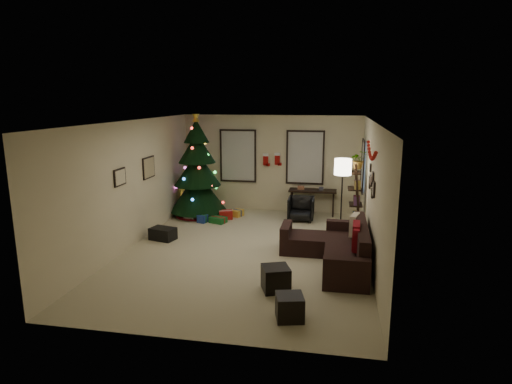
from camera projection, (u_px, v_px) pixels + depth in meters
floor at (246, 251)px, 9.10m from camera, size 7.00×7.00×0.00m
ceiling at (245, 122)px, 8.53m from camera, size 7.00×7.00×0.00m
wall_back at (271, 164)px, 12.18m from camera, size 5.00×0.00×5.00m
wall_front at (189, 244)px, 5.45m from camera, size 5.00×0.00×5.00m
wall_left at (132, 184)px, 9.26m from camera, size 0.00×7.00×7.00m
wall_right at (372, 193)px, 8.37m from camera, size 0.00×7.00×7.00m
window_back_left at (238, 156)px, 12.28m from camera, size 1.05×0.06×1.50m
window_back_right at (305, 157)px, 11.94m from camera, size 1.05×0.06×1.50m
window_right_wall at (363, 166)px, 10.79m from camera, size 0.06×0.90×1.30m
christmas_tree at (197, 173)px, 11.64m from camera, size 1.53×1.53×2.85m
presents at (216, 216)px, 11.43m from camera, size 1.43×1.01×0.25m
sofa at (337, 249)px, 8.43m from camera, size 1.69×2.48×0.82m
pillow_red_a at (356, 238)px, 7.90m from camera, size 0.14×0.43×0.42m
pillow_red_b at (356, 236)px, 8.05m from camera, size 0.16×0.49×0.48m
pillow_cream at (354, 225)px, 8.80m from camera, size 0.22×0.45×0.43m
ottoman_near at (276, 279)px, 7.20m from camera, size 0.56×0.56×0.41m
ottoman_far at (290, 307)px, 6.26m from camera, size 0.47×0.47×0.37m
desk at (313, 193)px, 11.85m from camera, size 1.29×0.46×0.70m
desk_chair at (301, 209)px, 11.34m from camera, size 0.62×0.58×0.63m
bookshelf at (356, 200)px, 10.12m from camera, size 0.30×0.50×1.70m
potted_plant at (359, 157)px, 9.88m from camera, size 0.60×0.56×0.54m
floor_lamp at (343, 172)px, 9.74m from camera, size 0.38×0.38×1.82m
art_map at (149, 168)px, 10.01m from camera, size 0.04×0.60×0.50m
art_abstract at (120, 177)px, 8.69m from camera, size 0.04×0.45×0.35m
gallery at (372, 183)px, 8.26m from camera, size 0.03×1.25×0.54m
garland at (371, 152)px, 8.28m from camera, size 0.08×1.90×0.30m
stocking_left at (266, 159)px, 12.11m from camera, size 0.20×0.05×0.36m
stocking_right at (278, 159)px, 12.05m from camera, size 0.20×0.05×0.36m
storage_bin at (163, 234)px, 9.82m from camera, size 0.62×0.49×0.27m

